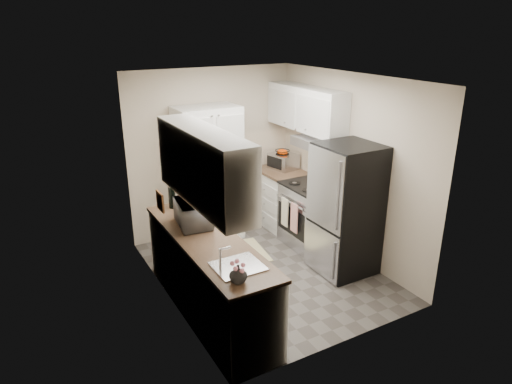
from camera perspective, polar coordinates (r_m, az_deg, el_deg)
ground at (r=6.10m, az=1.22°, el=-9.95°), size 3.20×3.20×0.00m
room_shell at (r=5.45m, az=1.24°, el=4.89°), size 2.64×3.24×2.52m
pantry_cabinet at (r=6.69m, az=-5.93°, el=2.12°), size 0.90×0.55×2.00m
base_cabinet_left at (r=5.16m, az=-5.92°, el=-10.50°), size 0.60×2.30×0.88m
countertop_left at (r=4.95m, az=-6.12°, el=-5.91°), size 0.63×2.33×0.04m
base_cabinet_right at (r=7.30m, az=3.20°, el=-0.89°), size 0.60×0.80×0.88m
countertop_right at (r=7.14m, az=3.27°, el=2.55°), size 0.63×0.83×0.04m
electric_range at (r=6.67m, az=6.78°, el=-2.77°), size 0.71×0.78×1.13m
refrigerator at (r=5.93m, az=11.18°, el=-2.14°), size 0.70×0.72×1.70m
microwave at (r=5.20m, az=-7.81°, el=-2.65°), size 0.41×0.56×0.29m
wine_bottle at (r=5.72m, az=-10.48°, el=-0.36°), size 0.09×0.09×0.34m
flower_vase at (r=4.08m, az=-2.25°, el=-10.19°), size 0.17×0.17×0.17m
cutting_board at (r=5.73m, az=-8.39°, el=-0.46°), size 0.08×0.23×0.29m
toaster_oven at (r=7.21m, az=3.43°, el=3.87°), size 0.41×0.47×0.24m
fruit_basket at (r=7.14m, az=3.32°, el=5.14°), size 0.27×0.27×0.10m
kitchen_mat at (r=6.59m, az=-1.09°, el=-7.45°), size 0.58×0.82×0.01m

